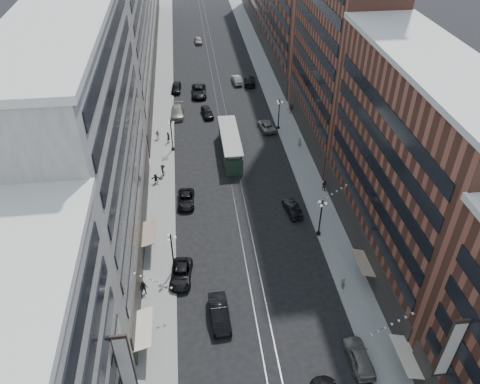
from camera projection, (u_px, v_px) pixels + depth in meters
name	position (u px, v px, depth m)	size (l,w,h in m)	color
ground	(226.00, 132.00, 81.45)	(220.00, 220.00, 0.00)	black
sidewalk_west	(163.00, 109.00, 88.29)	(4.00, 180.00, 0.15)	gray
sidewalk_east	(278.00, 103.00, 90.40)	(4.00, 180.00, 0.15)	gray
rail_west	(217.00, 106.00, 89.32)	(0.12, 180.00, 0.02)	#2D2D33
rail_east	(225.00, 106.00, 89.46)	(0.12, 180.00, 0.02)	#2D2D33
building_west_mid	(90.00, 151.00, 49.97)	(8.00, 36.00, 28.00)	#A9A296
building_west_far	(130.00, 2.00, 100.64)	(8.00, 90.00, 26.00)	#A9A296
building_east_mid	(409.00, 171.00, 50.45)	(8.00, 30.00, 24.00)	brown
building_east_tower	(343.00, 11.00, 67.31)	(8.00, 26.00, 42.00)	brown
lamppost_sw_far	(172.00, 251.00, 53.27)	(1.03, 1.14, 5.52)	black
lamppost_sw_mid	(172.00, 134.00, 74.73)	(1.03, 1.14, 5.52)	black
lamppost_se_far	(321.00, 216.00, 58.22)	(1.03, 1.14, 5.52)	black
lamppost_se_mid	(279.00, 113.00, 80.47)	(1.03, 1.14, 5.52)	black
streetcar	(230.00, 145.00, 74.74)	(2.85, 12.89, 3.57)	#263C29
car_2	(181.00, 274.00, 53.66)	(2.36, 5.12, 1.42)	black
car_4	(359.00, 357.00, 44.87)	(2.00, 4.97, 1.69)	slate
car_5	(220.00, 313.00, 48.96)	(1.89, 5.43, 1.79)	black
pedestrian_2	(144.00, 288.00, 51.46)	(0.94, 0.52, 1.94)	black
pedestrian_4	(343.00, 283.00, 52.27)	(0.89, 0.41, 1.52)	#B5A796
car_7	(186.00, 199.00, 64.95)	(2.25, 4.88, 1.36)	black
car_8	(177.00, 112.00, 85.83)	(2.31, 5.67, 1.65)	gray
car_9	(176.00, 87.00, 94.39)	(1.87, 4.64, 1.58)	black
car_10	(292.00, 208.00, 63.30)	(1.55, 4.46, 1.47)	black
car_11	(266.00, 126.00, 81.83)	(2.30, 5.00, 1.39)	gray
car_12	(250.00, 81.00, 97.14)	(2.19, 5.38, 1.56)	black
car_13	(207.00, 112.00, 85.77)	(1.83, 4.54, 1.55)	black
car_14	(237.00, 80.00, 97.62)	(1.62, 4.64, 1.53)	gray
pedestrian_5	(156.00, 179.00, 68.61)	(1.40, 0.40, 1.51)	black
pedestrian_6	(158.00, 134.00, 78.80)	(0.98, 0.45, 1.68)	#B0A792
pedestrian_7	(324.00, 185.00, 67.16)	(0.82, 0.45, 1.68)	black
pedestrian_8	(299.00, 142.00, 76.53)	(0.71, 0.46, 1.94)	gray
pedestrian_9	(291.00, 109.00, 86.11)	(1.24, 0.51, 1.91)	black
car_extra_0	(199.00, 91.00, 92.84)	(2.82, 6.12, 1.70)	black
car_extra_1	(198.00, 40.00, 117.09)	(1.71, 4.25, 1.45)	gray
pedestrian_extra_0	(168.00, 137.00, 77.86)	(0.68, 0.44, 1.86)	black
pedestrian_extra_1	(163.00, 170.00, 70.01)	(1.20, 0.50, 1.86)	black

